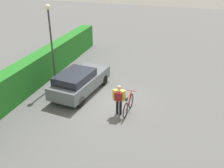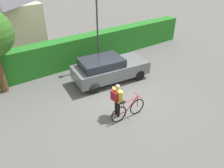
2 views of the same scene
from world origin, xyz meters
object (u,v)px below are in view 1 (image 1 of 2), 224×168
Objects in this scene: parked_car_near at (79,81)px; bicycle at (128,105)px; person_rider at (119,98)px; street_lamp at (51,36)px.

bicycle is (-1.14, -3.10, -0.34)m from parked_car_near.
parked_car_near is 2.72× the size of person_rider.
street_lamp reaches higher than parked_car_near.
bicycle is at bearing -110.15° from parked_car_near.
street_lamp reaches higher than bicycle.
bicycle is 0.37× the size of street_lamp.
person_rider is at bearing 128.54° from bicycle.
person_rider reaches higher than bicycle.
street_lamp is (1.90, 4.48, 2.06)m from person_rider.
street_lamp is (1.59, 4.87, 2.58)m from bicycle.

